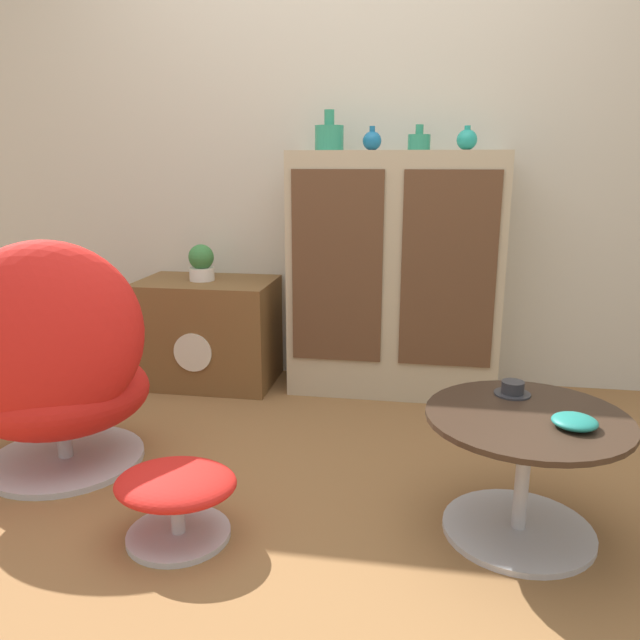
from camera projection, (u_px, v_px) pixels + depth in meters
The scene contains 14 objects.
ground_plane at pixel (292, 508), 2.13m from camera, with size 12.00×12.00×0.00m, color olive.
wall_back at pixel (349, 131), 3.18m from camera, with size 6.40×0.06×2.60m.
sideboard at pixel (394, 275), 3.10m from camera, with size 1.03×0.38×1.20m.
tv_console at pixel (208, 332), 3.30m from camera, with size 0.70×0.47×0.55m.
egg_chair at pixel (53, 367), 2.30m from camera, with size 0.87×0.84×0.91m.
ottoman at pixel (176, 492), 1.93m from camera, with size 0.38×0.33×0.23m.
coffee_table at pixel (523, 464), 1.93m from camera, with size 0.62×0.62×0.40m.
vase_leftmost at pixel (329, 137), 2.99m from camera, with size 0.14×0.14×0.19m.
vase_inner_left at pixel (372, 141), 2.97m from camera, with size 0.09×0.09×0.11m.
vase_inner_right at pixel (419, 142), 2.93m from camera, with size 0.11×0.11×0.12m.
vase_rightmost at pixel (467, 140), 2.89m from camera, with size 0.09×0.09×0.11m.
potted_plant at pixel (201, 263), 3.21m from camera, with size 0.13×0.13×0.19m.
teacup at pixel (513, 389), 2.05m from camera, with size 0.12×0.12×0.05m.
bowl at pixel (575, 422), 1.80m from camera, with size 0.13×0.13×0.04m.
Camera 1 is at (0.42, -1.86, 1.15)m, focal length 35.00 mm.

